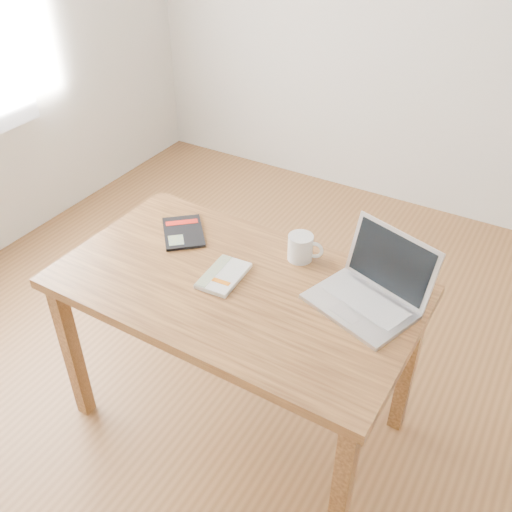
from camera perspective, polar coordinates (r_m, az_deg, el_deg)
The scene contains 6 objects.
room at distance 1.86m, azimuth 0.14°, elevation 14.61°, with size 4.04×4.04×2.70m.
desk at distance 2.11m, azimuth -2.00°, elevation -4.58°, with size 1.32×0.77×0.75m.
white_guidebook at distance 2.08m, azimuth -3.25°, elevation -1.97°, with size 0.14×0.22×0.02m.
black_guidebook at distance 2.33m, azimuth -7.28°, elevation 2.38°, with size 0.27×0.28×0.01m.
laptop at distance 1.98m, azimuth 11.43°, elevation -3.35°, with size 0.42×0.39×0.24m.
coffee_mug at distance 2.15m, azimuth 4.55°, elevation 0.89°, with size 0.14×0.10×0.10m.
Camera 1 is at (0.81, -1.50, 2.04)m, focal length 40.00 mm.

